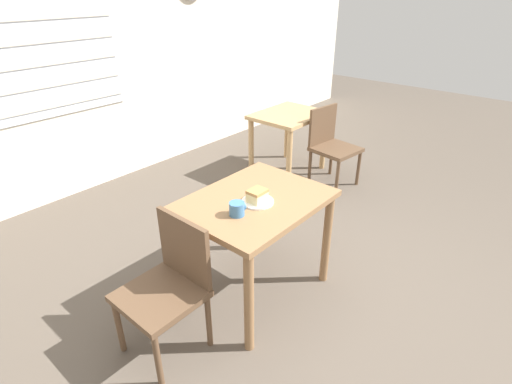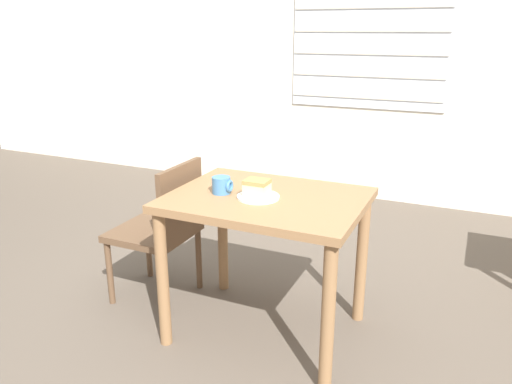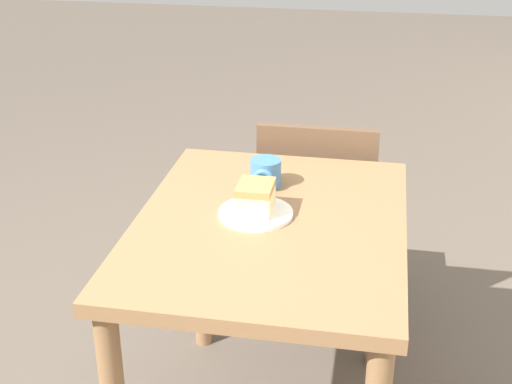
# 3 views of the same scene
# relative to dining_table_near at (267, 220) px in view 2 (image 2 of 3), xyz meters

# --- Properties ---
(wall_back) EXTENTS (10.00, 0.10, 2.80)m
(wall_back) POSITION_rel_dining_table_near_xyz_m (0.08, 2.46, 0.77)
(wall_back) COLOR silver
(wall_back) RESTS_ON ground_plane
(dining_table_near) EXTENTS (0.94, 0.73, 0.76)m
(dining_table_near) POSITION_rel_dining_table_near_xyz_m (0.00, 0.00, 0.00)
(dining_table_near) COLOR olive
(dining_table_near) RESTS_ON ground_plane
(chair_near_window) EXTENTS (0.43, 0.43, 0.84)m
(chair_near_window) POSITION_rel_dining_table_near_xyz_m (-0.68, 0.07, -0.18)
(chair_near_window) COLOR brown
(chair_near_window) RESTS_ON ground_plane
(plate) EXTENTS (0.21, 0.21, 0.01)m
(plate) POSITION_rel_dining_table_near_xyz_m (-0.03, -0.04, 0.13)
(plate) COLOR white
(plate) RESTS_ON dining_table_near
(cake_slice) EXTENTS (0.12, 0.10, 0.08)m
(cake_slice) POSITION_rel_dining_table_near_xyz_m (-0.03, -0.05, 0.18)
(cake_slice) COLOR beige
(cake_slice) RESTS_ON plate
(coffee_mug) EXTENTS (0.10, 0.09, 0.08)m
(coffee_mug) POSITION_rel_dining_table_near_xyz_m (-0.22, -0.05, 0.17)
(coffee_mug) COLOR teal
(coffee_mug) RESTS_ON dining_table_near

